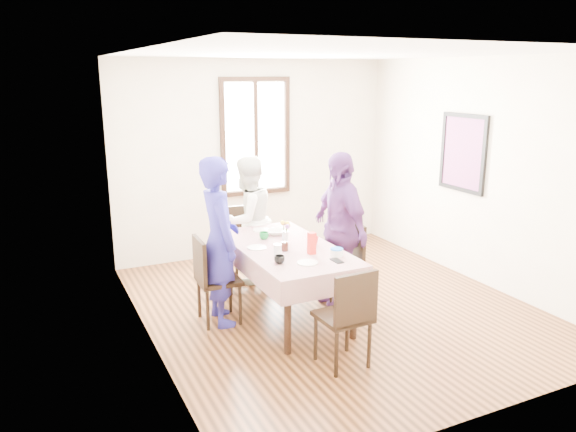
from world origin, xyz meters
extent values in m
plane|color=#331C0D|center=(0.00, 0.00, 0.00)|extent=(4.50, 4.50, 0.00)
plane|color=beige|center=(0.00, 2.25, 1.35)|extent=(4.00, 0.00, 4.00)
plane|color=beige|center=(2.00, 0.00, 1.35)|extent=(0.00, 4.50, 4.50)
cube|color=black|center=(0.00, 2.23, 1.65)|extent=(1.02, 0.06, 1.62)
cube|color=white|center=(0.00, 2.24, 1.65)|extent=(0.90, 0.02, 1.50)
cube|color=red|center=(1.98, 0.30, 1.55)|extent=(0.04, 0.76, 0.96)
cube|color=black|center=(-0.57, 0.04, 0.38)|extent=(0.83, 1.68, 0.75)
cube|color=#4E000D|center=(-0.57, 0.04, 0.76)|extent=(0.95, 1.80, 0.01)
cube|color=black|center=(-1.26, 0.19, 0.46)|extent=(0.44, 0.44, 0.91)
cube|color=black|center=(0.12, 0.09, 0.46)|extent=(0.47, 0.47, 0.91)
cube|color=black|center=(-0.57, 1.19, 0.46)|extent=(0.45, 0.45, 0.91)
cube|color=black|center=(-0.57, -1.12, 0.46)|extent=(0.44, 0.44, 0.91)
imported|color=navy|center=(-1.24, 0.19, 0.86)|extent=(0.44, 0.65, 1.73)
imported|color=white|center=(-0.57, 1.17, 0.78)|extent=(0.92, 0.82, 1.56)
imported|color=#592E6E|center=(0.10, 0.09, 0.85)|extent=(0.43, 1.01, 1.71)
imported|color=black|center=(-0.86, -0.42, 0.80)|extent=(0.13, 0.13, 0.08)
imported|color=red|center=(-0.28, -0.04, 0.81)|extent=(0.13, 0.13, 0.09)
imported|color=#0C7226|center=(-0.68, 0.37, 0.80)|extent=(0.14, 0.14, 0.08)
imported|color=white|center=(-0.49, 0.48, 0.79)|extent=(0.28, 0.28, 0.05)
cube|color=red|center=(-0.45, -0.29, 0.87)|extent=(0.07, 0.07, 0.22)
cylinder|color=white|center=(-0.26, -0.46, 0.79)|extent=(0.13, 0.13, 0.07)
cylinder|color=black|center=(-0.65, -0.09, 0.81)|extent=(0.07, 0.07, 0.09)
cylinder|color=silver|center=(-0.77, -0.19, 0.82)|extent=(0.08, 0.08, 0.11)
cube|color=black|center=(-0.33, -0.60, 0.77)|extent=(0.08, 0.15, 0.01)
cylinder|color=silver|center=(-0.54, 0.12, 0.83)|extent=(0.07, 0.07, 0.14)
cylinder|color=white|center=(-0.87, 0.11, 0.77)|extent=(0.20, 0.20, 0.01)
cylinder|color=white|center=(-0.57, 0.70, 0.77)|extent=(0.20, 0.20, 0.01)
cylinder|color=white|center=(-0.62, -0.53, 0.77)|extent=(0.20, 0.20, 0.01)
cylinder|color=blue|center=(-0.26, -0.46, 0.83)|extent=(0.12, 0.12, 0.01)
camera|label=1|loc=(-2.94, -4.95, 2.51)|focal=34.78mm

